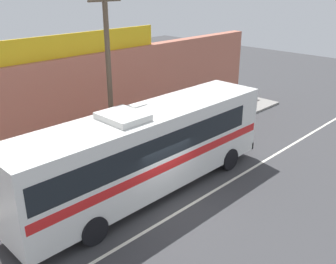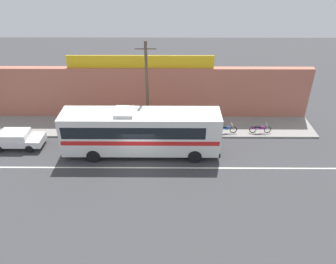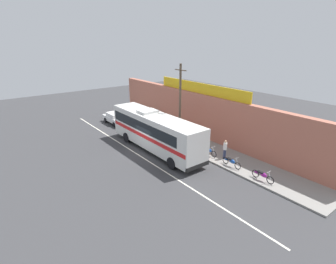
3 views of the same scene
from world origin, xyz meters
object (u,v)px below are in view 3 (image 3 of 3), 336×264
(parked_car, at_px, (115,118))
(motorcycle_orange, at_px, (209,151))
(utility_pole, at_px, (180,104))
(motorcycle_red, at_px, (231,162))
(intercity_bus, at_px, (155,130))
(motorcycle_blue, at_px, (262,175))
(pedestrian_near_shop, at_px, (225,148))
(pedestrian_far_left, at_px, (151,116))

(parked_car, xyz_separation_m, motorcycle_orange, (14.34, 2.20, -0.17))
(utility_pole, relative_size, motorcycle_red, 4.17)
(intercity_bus, distance_m, motorcycle_red, 7.77)
(motorcycle_blue, bearing_deg, utility_pole, -179.07)
(motorcycle_red, height_order, motorcycle_orange, same)
(motorcycle_orange, xyz_separation_m, pedestrian_near_shop, (1.42, 0.57, 0.60))
(intercity_bus, distance_m, motorcycle_orange, 5.45)
(pedestrian_far_left, bearing_deg, intercity_bus, -31.25)
(intercity_bus, xyz_separation_m, parked_car, (-10.10, 0.88, -1.33))
(motorcycle_orange, bearing_deg, intercity_bus, -144.04)
(motorcycle_orange, xyz_separation_m, pedestrian_far_left, (-11.08, 1.07, 0.59))
(parked_car, bearing_deg, pedestrian_far_left, 45.05)
(pedestrian_near_shop, bearing_deg, motorcycle_blue, -9.42)
(pedestrian_near_shop, bearing_deg, pedestrian_far_left, 177.71)
(intercity_bus, height_order, motorcycle_orange, intercity_bus)
(pedestrian_near_shop, bearing_deg, intercity_bus, -147.22)
(intercity_bus, relative_size, pedestrian_far_left, 6.88)
(pedestrian_far_left, bearing_deg, motorcycle_blue, -4.15)
(intercity_bus, xyz_separation_m, motorcycle_orange, (4.24, 3.08, -1.50))
(utility_pole, bearing_deg, pedestrian_far_left, 169.28)
(parked_car, bearing_deg, intercity_bus, -4.99)
(utility_pole, distance_m, pedestrian_far_left, 8.03)
(pedestrian_near_shop, relative_size, pedestrian_far_left, 1.00)
(motorcycle_orange, bearing_deg, pedestrian_far_left, 174.48)
(motorcycle_blue, distance_m, pedestrian_near_shop, 4.45)
(intercity_bus, bearing_deg, utility_pole, 81.08)
(pedestrian_far_left, bearing_deg, motorcycle_red, -5.18)
(utility_pole, xyz_separation_m, motorcycle_orange, (3.81, 0.31, -3.71))
(motorcycle_blue, xyz_separation_m, pedestrian_far_left, (-16.85, 1.22, 0.59))
(parked_car, bearing_deg, motorcycle_red, 6.68)
(intercity_bus, xyz_separation_m, motorcycle_blue, (10.01, 2.93, -1.50))
(motorcycle_blue, height_order, pedestrian_far_left, pedestrian_far_left)
(intercity_bus, bearing_deg, motorcycle_red, 22.28)
(utility_pole, height_order, pedestrian_near_shop, utility_pole)
(parked_car, relative_size, motorcycle_red, 2.20)
(utility_pole, xyz_separation_m, motorcycle_blue, (9.58, 0.16, -3.71))
(pedestrian_near_shop, bearing_deg, motorcycle_red, -28.64)
(parked_car, height_order, motorcycle_blue, parked_car)
(motorcycle_red, bearing_deg, utility_pole, -178.98)
(motorcycle_orange, xyz_separation_m, motorcycle_blue, (5.77, -0.15, 0.00))
(motorcycle_orange, height_order, pedestrian_near_shop, pedestrian_near_shop)
(pedestrian_near_shop, bearing_deg, utility_pole, -170.49)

